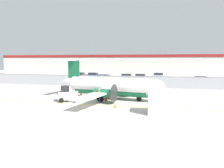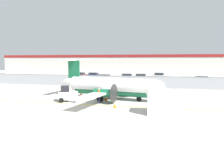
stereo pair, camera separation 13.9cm
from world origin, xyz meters
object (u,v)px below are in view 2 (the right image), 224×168
object	(u,v)px
parked_car_1	(93,76)
parked_car_5	(160,76)
commuter_airplane	(112,87)
parked_car_0	(81,75)
baggage_tug	(68,94)
parked_car_3	(127,77)
parked_car_4	(141,77)
parked_car_6	(188,81)
cargo_container	(161,102)
ground_crew_worker	(99,95)
parked_car_7	(202,80)
parked_car_2	(104,78)
traffic_cone_near_right	(115,105)
traffic_cone_far_left	(106,98)
traffic_cone_near_left	(81,93)

from	to	relation	value
parked_car_1	parked_car_5	size ratio (longest dim) A/B	1.01
commuter_airplane	parked_car_0	world-z (taller)	commuter_airplane
baggage_tug	parked_car_1	distance (m)	30.85
baggage_tug	parked_car_3	size ratio (longest dim) A/B	0.61
parked_car_4	parked_car_1	bearing A→B (deg)	169.99
commuter_airplane	parked_car_3	bearing A→B (deg)	104.85
parked_car_5	parked_car_6	bearing A→B (deg)	-63.95
parked_car_4	parked_car_6	bearing A→B (deg)	-34.43
cargo_container	parked_car_5	xyz separation A→B (m)	(-0.63, 36.07, -0.21)
ground_crew_worker	parked_car_7	xyz separation A→B (m)	(14.52, 22.78, -0.06)
parked_car_4	parked_car_0	bearing A→B (deg)	172.59
parked_car_2	ground_crew_worker	bearing A→B (deg)	106.74
ground_crew_worker	parked_car_0	xyz separation A→B (m)	(-13.98, 30.25, -0.06)
parked_car_3	parked_car_6	world-z (taller)	same
ground_crew_worker	parked_car_1	size ratio (longest dim) A/B	0.39
ground_crew_worker	parked_car_6	xyz separation A→B (m)	(11.66, 20.43, -0.06)
traffic_cone_near_right	parked_car_7	world-z (taller)	parked_car_7
traffic_cone_near_right	parked_car_1	size ratio (longest dim) A/B	0.15
parked_car_0	parked_car_2	bearing A→B (deg)	-34.59
parked_car_1	parked_car_6	xyz separation A→B (m)	(22.18, -9.83, 0.00)
parked_car_7	traffic_cone_near_right	bearing A→B (deg)	-115.60
traffic_cone_near_right	traffic_cone_far_left	size ratio (longest dim) A/B	1.00
traffic_cone_far_left	parked_car_6	bearing A→B (deg)	58.95
traffic_cone_near_right	parked_car_6	world-z (taller)	parked_car_6
cargo_container	parked_car_3	distance (m)	31.68
commuter_airplane	traffic_cone_far_left	size ratio (longest dim) A/B	25.04
ground_crew_worker	parked_car_6	bearing A→B (deg)	40.09
commuter_airplane	parked_car_6	xyz separation A→B (m)	(10.83, 17.62, -0.71)
parked_car_1	parked_car_2	bearing A→B (deg)	129.87
ground_crew_worker	parked_car_6	world-z (taller)	same
parked_car_0	parked_car_6	distance (m)	27.46
parked_car_5	parked_car_7	bearing A→B (deg)	-47.89
parked_car_3	parked_car_4	size ratio (longest dim) A/B	0.99
parked_car_4	parked_car_7	xyz separation A→B (m)	(12.43, -4.76, 0.00)
baggage_tug	parked_car_4	size ratio (longest dim) A/B	0.60
parked_car_4	commuter_airplane	bearing A→B (deg)	-90.76
traffic_cone_near_left	parked_car_1	distance (m)	25.97
baggage_tug	parked_car_6	world-z (taller)	baggage_tug
traffic_cone_near_left	parked_car_6	bearing A→B (deg)	44.16
parked_car_2	parked_car_6	distance (m)	17.85
parked_car_0	parked_car_7	xyz separation A→B (m)	(28.51, -7.47, 0.00)
parked_car_0	parked_car_5	xyz separation A→B (m)	(20.16, 2.40, 0.00)
commuter_airplane	parked_car_3	size ratio (longest dim) A/B	3.80
ground_crew_worker	parked_car_4	bearing A→B (deg)	65.44
cargo_container	traffic_cone_near_left	bearing A→B (deg)	138.06
parked_car_4	baggage_tug	bearing A→B (deg)	-100.10
parked_car_2	parked_car_5	bearing A→B (deg)	-140.77
traffic_cone_near_right	parked_car_3	xyz separation A→B (m)	(-3.33, 29.13, 0.58)
parked_car_0	traffic_cone_near_right	bearing A→B (deg)	-59.34
traffic_cone_far_left	parked_car_0	xyz separation A→B (m)	(-14.35, 28.59, 0.58)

